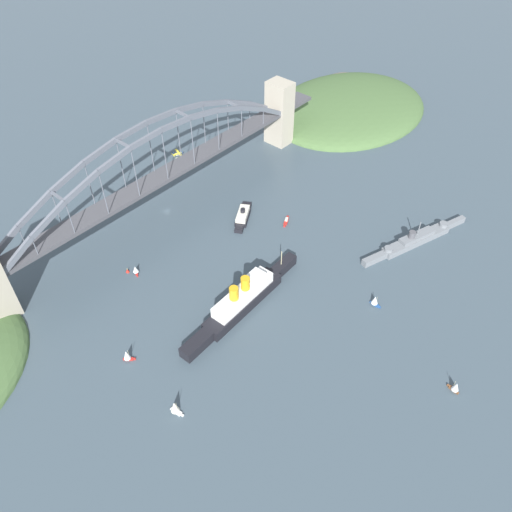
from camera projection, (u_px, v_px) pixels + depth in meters
The scene contains 14 objects.
ground_plane at pixel (167, 211), 345.24m from camera, with size 1400.00×1400.00×0.00m, color #3D4C56.
harbor_arch_bridge at pixel (162, 177), 326.14m from camera, with size 300.14×18.36×65.36m.
headland_west_shore at pixel (348, 108), 451.80m from camera, with size 155.27×121.47×26.52m.
ocean_liner at pixel (243, 299), 279.06m from camera, with size 92.53×13.10×20.77m.
naval_cruiser at pixel (415, 240), 319.54m from camera, with size 80.75×29.87×16.82m.
harbor_ferry_steamer at pixel (243, 216), 337.60m from camera, with size 29.17×20.70×8.13m.
seaplane_taxiing_near_bridge at pixel (178, 154), 392.46m from camera, with size 8.78×11.57×5.10m.
small_boat_0 at pixel (375, 300), 282.17m from camera, with size 3.91×6.92×6.99m.
small_boat_1 at pixel (175, 407), 233.76m from camera, with size 4.72×7.52×8.88m.
small_boat_2 at pixel (136, 269), 300.46m from camera, with size 4.55×5.82×5.94m.
small_boat_3 at pixel (127, 355), 255.07m from camera, with size 5.47×5.72×7.91m.
small_boat_5 at pixel (456, 387), 242.41m from camera, with size 4.12×6.48×6.84m.
small_boat_6 at pixel (286, 221), 336.32m from camera, with size 10.52×6.13×2.29m.
channel_marker_buoy at pixel (127, 271), 302.14m from camera, with size 2.20×2.20×2.75m.
Camera 1 is at (164.63, 224.45, 215.16)m, focal length 35.81 mm.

